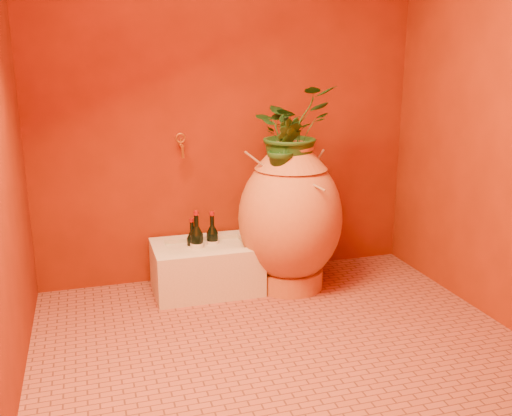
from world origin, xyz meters
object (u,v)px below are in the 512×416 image
object	(u,v)px
amphora	(290,217)
wine_bottle_c	(192,247)
wine_bottle_a	(197,245)
wall_tap	(181,144)
stone_basin	(206,268)
wine_bottle_b	(212,242)

from	to	relation	value
amphora	wine_bottle_c	size ratio (longest dim) A/B	3.21
wine_bottle_a	wall_tap	bearing A→B (deg)	110.98
stone_basin	wine_bottle_a	size ratio (longest dim) A/B	1.91
amphora	wall_tap	size ratio (longest dim) A/B	6.32
wine_bottle_b	wall_tap	world-z (taller)	wall_tap
wine_bottle_c	wall_tap	xyz separation A→B (m)	(-0.03, 0.11, 0.64)
stone_basin	wine_bottle_b	xyz separation A→B (m)	(0.06, 0.08, 0.14)
amphora	wine_bottle_a	world-z (taller)	amphora
stone_basin	wine_bottle_a	world-z (taller)	wine_bottle_a
stone_basin	wall_tap	distance (m)	0.79
wine_bottle_b	wine_bottle_a	bearing A→B (deg)	-155.45
amphora	wine_bottle_a	distance (m)	0.61
wine_bottle_a	wine_bottle_c	size ratio (longest dim) A/B	1.19
amphora	wine_bottle_c	world-z (taller)	amphora
wine_bottle_a	wine_bottle_c	bearing A→B (deg)	127.58
stone_basin	wine_bottle_c	xyz separation A→B (m)	(-0.07, 0.06, 0.13)
stone_basin	wine_bottle_a	xyz separation A→B (m)	(-0.05, 0.03, 0.15)
stone_basin	wall_tap	size ratio (longest dim) A/B	4.47
wine_bottle_b	wine_bottle_c	bearing A→B (deg)	-171.30
wine_bottle_c	wall_tap	size ratio (longest dim) A/B	1.97
wine_bottle_a	wine_bottle_c	distance (m)	0.04
amphora	wine_bottle_b	world-z (taller)	amphora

